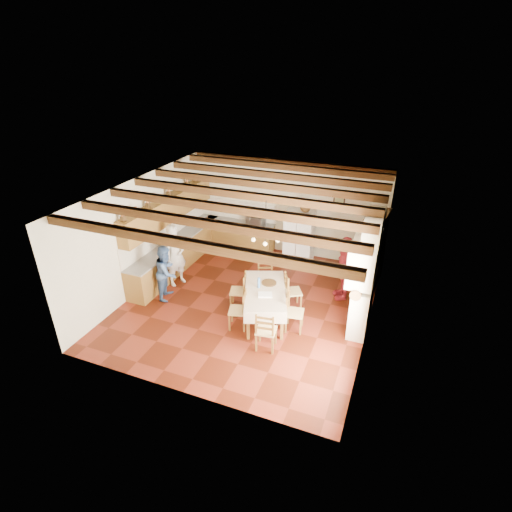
{
  "coord_description": "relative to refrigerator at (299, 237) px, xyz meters",
  "views": [
    {
      "loc": [
        3.35,
        -7.94,
        5.81
      ],
      "look_at": [
        0.1,
        0.3,
        1.25
      ],
      "focal_mm": 28.0,
      "sensor_mm": 36.0,
      "label": 1
    }
  ],
  "objects": [
    {
      "name": "floor",
      "position": [
        -0.55,
        -2.71,
        -0.84
      ],
      "size": [
        6.0,
        6.5,
        0.02
      ],
      "primitive_type": "cube",
      "color": "#471609",
      "rests_on": "ground"
    },
    {
      "name": "ceiling",
      "position": [
        -0.55,
        -2.71,
        2.18
      ],
      "size": [
        6.0,
        6.5,
        0.02
      ],
      "primitive_type": "cube",
      "color": "silver",
      "rests_on": "ground"
    },
    {
      "name": "wall_back",
      "position": [
        -0.55,
        0.55,
        0.67
      ],
      "size": [
        6.0,
        0.02,
        3.0
      ],
      "primitive_type": "cube",
      "color": "beige",
      "rests_on": "ground"
    },
    {
      "name": "wall_front",
      "position": [
        -0.55,
        -5.97,
        0.67
      ],
      "size": [
        6.0,
        0.02,
        3.0
      ],
      "primitive_type": "cube",
      "color": "beige",
      "rests_on": "ground"
    },
    {
      "name": "wall_left",
      "position": [
        -3.56,
        -2.71,
        0.67
      ],
      "size": [
        0.02,
        6.5,
        3.0
      ],
      "primitive_type": "cube",
      "color": "beige",
      "rests_on": "ground"
    },
    {
      "name": "wall_right",
      "position": [
        2.46,
        -2.71,
        0.67
      ],
      "size": [
        0.02,
        6.5,
        3.0
      ],
      "primitive_type": "cube",
      "color": "beige",
      "rests_on": "ground"
    },
    {
      "name": "ceiling_beams",
      "position": [
        -0.55,
        -2.71,
        2.08
      ],
      "size": [
        6.0,
        6.3,
        0.16
      ],
      "primitive_type": null,
      "color": "#34190E",
      "rests_on": "ground"
    },
    {
      "name": "lower_cabinets_left",
      "position": [
        -3.25,
        -1.66,
        -0.4
      ],
      "size": [
        0.6,
        4.3,
        0.86
      ],
      "primitive_type": "cube",
      "color": "brown",
      "rests_on": "ground"
    },
    {
      "name": "lower_cabinets_back",
      "position": [
        -2.1,
        0.24,
        -0.4
      ],
      "size": [
        2.3,
        0.6,
        0.86
      ],
      "primitive_type": "cube",
      "color": "brown",
      "rests_on": "ground"
    },
    {
      "name": "countertop_left",
      "position": [
        -3.25,
        -1.66,
        0.05
      ],
      "size": [
        0.62,
        4.3,
        0.04
      ],
      "primitive_type": "cube",
      "color": "slate",
      "rests_on": "lower_cabinets_left"
    },
    {
      "name": "countertop_back",
      "position": [
        -2.1,
        0.24,
        0.05
      ],
      "size": [
        2.34,
        0.62,
        0.04
      ],
      "primitive_type": "cube",
      "color": "slate",
      "rests_on": "lower_cabinets_back"
    },
    {
      "name": "backsplash_left",
      "position": [
        -3.54,
        -1.66,
        0.37
      ],
      "size": [
        0.03,
        4.3,
        0.6
      ],
      "primitive_type": "cube",
      "color": "white",
      "rests_on": "ground"
    },
    {
      "name": "backsplash_back",
      "position": [
        -2.1,
        0.52,
        0.37
      ],
      "size": [
        2.3,
        0.03,
        0.6
      ],
      "primitive_type": "cube",
      "color": "white",
      "rests_on": "ground"
    },
    {
      "name": "upper_cabinets",
      "position": [
        -3.38,
        -1.66,
        1.02
      ],
      "size": [
        0.35,
        4.2,
        0.7
      ],
      "primitive_type": "cube",
      "color": "brown",
      "rests_on": "ground"
    },
    {
      "name": "fireplace",
      "position": [
        2.17,
        -2.51,
        0.57
      ],
      "size": [
        0.56,
        1.6,
        2.8
      ],
      "primitive_type": null,
      "color": "beige",
      "rests_on": "ground"
    },
    {
      "name": "wall_picture",
      "position": [
        1.0,
        0.52,
        1.02
      ],
      "size": [
        0.34,
        0.03,
        0.42
      ],
      "primitive_type": "cube",
      "color": "black",
      "rests_on": "ground"
    },
    {
      "name": "refrigerator",
      "position": [
        0.0,
        0.0,
        0.0
      ],
      "size": [
        0.85,
        0.7,
        1.66
      ],
      "primitive_type": "cube",
      "rotation": [
        0.0,
        0.0,
        0.02
      ],
      "color": "white",
      "rests_on": "floor"
    },
    {
      "name": "hutch",
      "position": [
        2.2,
        -0.53,
        0.21
      ],
      "size": [
        0.62,
        1.2,
        2.08
      ],
      "primitive_type": null,
      "rotation": [
        0.0,
        0.0,
        -0.13
      ],
      "color": "#3B2711",
      "rests_on": "floor"
    },
    {
      "name": "dining_table",
      "position": [
        0.06,
        -3.14,
        -0.12
      ],
      "size": [
        1.51,
        2.03,
        0.8
      ],
      "rotation": [
        0.0,
        0.0,
        0.36
      ],
      "color": "white",
      "rests_on": "floor"
    },
    {
      "name": "chandelier",
      "position": [
        0.06,
        -3.14,
        1.42
      ],
      "size": [
        0.47,
        0.47,
        0.03
      ],
      "primitive_type": "torus",
      "color": "black",
      "rests_on": "ground"
    },
    {
      "name": "chair_left_near",
      "position": [
        -0.4,
        -3.7,
        -0.35
      ],
      "size": [
        0.5,
        0.51,
        0.96
      ],
      "primitive_type": null,
      "rotation": [
        0.0,
        0.0,
        -1.3
      ],
      "color": "brown",
      "rests_on": "floor"
    },
    {
      "name": "chair_left_far",
      "position": [
        -0.72,
        -2.94,
        -0.35
      ],
      "size": [
        0.5,
        0.51,
        0.96
      ],
      "primitive_type": null,
      "rotation": [
        0.0,
        0.0,
        -1.29
      ],
      "color": "brown",
      "rests_on": "floor"
    },
    {
      "name": "chair_right_near",
      "position": [
        0.86,
        -3.31,
        -0.35
      ],
      "size": [
        0.46,
        0.48,
        0.96
      ],
      "primitive_type": null,
      "rotation": [
        0.0,
        0.0,
        1.72
      ],
      "color": "brown",
      "rests_on": "floor"
    },
    {
      "name": "chair_right_far",
      "position": [
        0.56,
        -2.45,
        -0.35
      ],
      "size": [
        0.56,
        0.56,
        0.96
      ],
      "primitive_type": null,
      "rotation": [
        0.0,
        0.0,
        2.09
      ],
      "color": "brown",
      "rests_on": "floor"
    },
    {
      "name": "chair_end_near",
      "position": [
        0.47,
        -4.17,
        -0.35
      ],
      "size": [
        0.47,
        0.45,
        0.96
      ],
      "primitive_type": null,
      "rotation": [
        0.0,
        0.0,
        3.28
      ],
      "color": "brown",
      "rests_on": "floor"
    },
    {
      "name": "chair_end_far",
      "position": [
        -0.33,
        -2.01,
        -0.35
      ],
      "size": [
        0.55,
        0.54,
        0.96
      ],
      "primitive_type": null,
      "rotation": [
        0.0,
        0.0,
        0.43
      ],
      "color": "brown",
      "rests_on": "floor"
    },
    {
      "name": "person_man",
      "position": [
        -2.77,
        -2.49,
        0.05
      ],
      "size": [
        0.64,
        0.76,
        1.76
      ],
      "primitive_type": "imported",
      "rotation": [
        0.0,
        0.0,
        1.16
      ],
      "color": "beige",
      "rests_on": "floor"
    },
    {
      "name": "person_woman_blue",
      "position": [
        -2.63,
        -3.18,
        -0.09
      ],
      "size": [
        0.71,
        0.83,
        1.48
      ],
      "primitive_type": "imported",
      "rotation": [
        0.0,
        0.0,
        1.8
      ],
      "color": "#3E5E92",
      "rests_on": "floor"
    },
    {
      "name": "person_woman_red",
      "position": [
        1.63,
        -1.51,
        0.04
      ],
      "size": [
        0.79,
        1.1,
        1.74
      ],
      "primitive_type": "imported",
      "rotation": [
        0.0,
        0.0,
        -1.17
      ],
      "color": "#A8232E",
      "rests_on": "floor"
    },
    {
      "name": "microwave",
      "position": [
        -1.5,
        0.24,
        0.22
      ],
      "size": [
        0.55,
        0.38,
        0.29
      ],
      "primitive_type": "imported",
      "rotation": [
        0.0,
        0.0,
        -0.04
      ],
      "color": "silver",
      "rests_on": "countertop_back"
    },
    {
      "name": "fridge_vase",
      "position": [
        0.14,
        0.0,
        0.99
      ],
      "size": [
        0.38,
        0.38,
        0.32
      ],
      "primitive_type": "imported",
      "rotation": [
        0.0,
        0.0,
        -0.28
      ],
      "color": "#3B2711",
      "rests_on": "refrigerator"
    }
  ]
}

